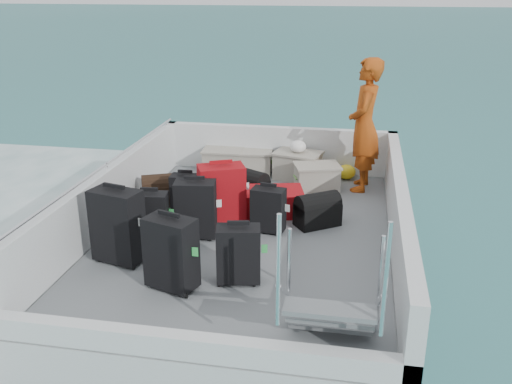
% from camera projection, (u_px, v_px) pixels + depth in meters
% --- Properties ---
extents(ground, '(160.00, 160.00, 0.00)m').
position_uv_depth(ground, '(248.00, 278.00, 7.02)').
color(ground, '#1A5C5B').
rests_on(ground, ground).
extents(ferry_hull, '(3.60, 5.00, 0.60)m').
position_uv_depth(ferry_hull, '(248.00, 257.00, 6.91)').
color(ferry_hull, silver).
rests_on(ferry_hull, ground).
extents(deck, '(3.30, 4.70, 0.02)m').
position_uv_depth(deck, '(248.00, 233.00, 6.81)').
color(deck, slate).
rests_on(deck, ferry_hull).
extents(deck_fittings, '(3.60, 5.00, 0.90)m').
position_uv_depth(deck_fittings, '(273.00, 216.00, 6.32)').
color(deck_fittings, silver).
rests_on(deck_fittings, deck).
extents(suitcase_0, '(0.58, 0.41, 0.80)m').
position_uv_depth(suitcase_0, '(118.00, 227.00, 5.98)').
color(suitcase_0, black).
rests_on(suitcase_0, deck).
extents(suitcase_1, '(0.42, 0.28, 0.60)m').
position_uv_depth(suitcase_1, '(151.00, 218.00, 6.46)').
color(suitcase_1, black).
rests_on(suitcase_1, deck).
extents(suitcase_2, '(0.38, 0.24, 0.54)m').
position_uv_depth(suitcase_2, '(186.00, 195.00, 7.22)').
color(suitcase_2, black).
rests_on(suitcase_2, deck).
extents(suitcase_3, '(0.55, 0.42, 0.73)m').
position_uv_depth(suitcase_3, '(171.00, 254.00, 5.46)').
color(suitcase_3, black).
rests_on(suitcase_3, deck).
extents(suitcase_4, '(0.50, 0.34, 0.68)m').
position_uv_depth(suitcase_4, '(196.00, 210.00, 6.57)').
color(suitcase_4, black).
rests_on(suitcase_4, deck).
extents(suitcase_5, '(0.63, 0.52, 0.75)m').
position_uv_depth(suitcase_5, '(222.00, 196.00, 6.91)').
color(suitcase_5, '#A50C10').
rests_on(suitcase_5, deck).
extents(suitcase_6, '(0.47, 0.33, 0.59)m').
position_uv_depth(suitcase_6, '(239.00, 255.00, 5.59)').
color(suitcase_6, black).
rests_on(suitcase_6, deck).
extents(suitcase_7, '(0.42, 0.28, 0.55)m').
position_uv_depth(suitcase_7, '(268.00, 211.00, 6.73)').
color(suitcase_7, black).
rests_on(suitcase_7, deck).
extents(suitcase_8, '(0.89, 0.69, 0.31)m').
position_uv_depth(suitcase_8, '(272.00, 202.00, 7.33)').
color(suitcase_8, '#A50C10').
rests_on(suitcase_8, deck).
extents(duffel_0, '(0.62, 0.50, 0.32)m').
position_uv_depth(duffel_0, '(163.00, 192.00, 7.63)').
color(duffel_0, black).
rests_on(duffel_0, deck).
extents(duffel_1, '(0.55, 0.49, 0.32)m').
position_uv_depth(duffel_1, '(251.00, 188.00, 7.79)').
color(duffel_1, black).
rests_on(duffel_1, deck).
extents(duffel_2, '(0.60, 0.55, 0.32)m').
position_uv_depth(duffel_2, '(317.00, 213.00, 6.95)').
color(duffel_2, black).
rests_on(duffel_2, deck).
extents(crate_0, '(0.58, 0.41, 0.34)m').
position_uv_depth(crate_0, '(223.00, 162.00, 8.88)').
color(crate_0, '#A8A092').
rests_on(crate_0, deck).
extents(crate_1, '(0.59, 0.44, 0.33)m').
position_uv_depth(crate_1, '(253.00, 163.00, 8.83)').
color(crate_1, '#A8A092').
rests_on(crate_1, deck).
extents(crate_2, '(0.73, 0.59, 0.39)m').
position_uv_depth(crate_2, '(297.00, 167.00, 8.58)').
color(crate_2, '#A8A092').
rests_on(crate_2, deck).
extents(crate_3, '(0.69, 0.57, 0.36)m').
position_uv_depth(crate_3, '(317.00, 179.00, 8.10)').
color(crate_3, '#A8A092').
rests_on(crate_3, deck).
extents(yellow_bag, '(0.28, 0.26, 0.22)m').
position_uv_depth(yellow_bag, '(346.00, 172.00, 8.61)').
color(yellow_bag, yellow).
rests_on(yellow_bag, deck).
extents(white_bag, '(0.24, 0.24, 0.18)m').
position_uv_depth(white_bag, '(298.00, 148.00, 8.48)').
color(white_bag, white).
rests_on(white_bag, crate_2).
extents(passenger, '(0.49, 0.72, 1.86)m').
position_uv_depth(passenger, '(364.00, 125.00, 7.93)').
color(passenger, orange).
rests_on(passenger, deck).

